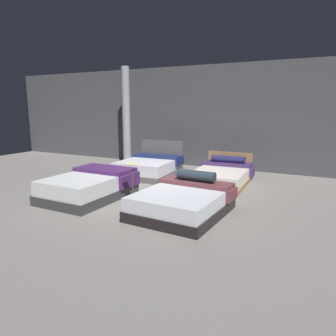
# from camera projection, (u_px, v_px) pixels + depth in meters

# --- Properties ---
(ground_plane) EXTENTS (18.00, 18.00, 0.02)m
(ground_plane) POSITION_uv_depth(u_px,v_px,m) (160.00, 192.00, 7.81)
(ground_plane) COLOR gray
(showroom_back_wall) EXTENTS (18.00, 0.06, 3.50)m
(showroom_back_wall) POSITION_uv_depth(u_px,v_px,m) (209.00, 117.00, 10.64)
(showroom_back_wall) COLOR #47474C
(showroom_back_wall) RESTS_ON ground_plane
(bed_0) EXTENTS (1.57, 2.08, 0.62)m
(bed_0) POSITION_uv_depth(u_px,v_px,m) (90.00, 186.00, 7.20)
(bed_0) COLOR #313335
(bed_0) RESTS_ON ground_plane
(bed_1) EXTENTS (1.72, 2.01, 0.77)m
(bed_1) POSITION_uv_depth(u_px,v_px,m) (183.00, 201.00, 6.12)
(bed_1) COLOR black
(bed_1) RESTS_ON ground_plane
(bed_2) EXTENTS (1.71, 2.05, 1.01)m
(bed_2) POSITION_uv_depth(u_px,v_px,m) (150.00, 167.00, 9.60)
(bed_2) COLOR #575454
(bed_2) RESTS_ON ground_plane
(bed_3) EXTENTS (1.57, 2.16, 0.75)m
(bed_3) POSITION_uv_depth(u_px,v_px,m) (222.00, 175.00, 8.63)
(bed_3) COLOR #996F4B
(bed_3) RESTS_ON ground_plane
(price_sign) EXTENTS (0.28, 0.24, 0.91)m
(price_sign) POSITION_uv_depth(u_px,v_px,m) (133.00, 189.00, 6.67)
(price_sign) COLOR #3F3F44
(price_sign) RESTS_ON ground_plane
(support_pillar) EXTENTS (0.29, 0.29, 3.50)m
(support_pillar) POSITION_uv_depth(u_px,v_px,m) (126.00, 117.00, 11.14)
(support_pillar) COLOR #99999E
(support_pillar) RESTS_ON ground_plane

